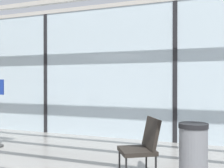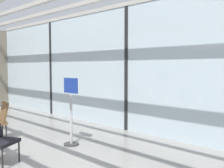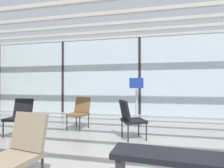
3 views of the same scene
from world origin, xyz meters
TOP-DOWN VIEW (x-y plane):
  - glass_curtain_wall at (0.00, 5.20)m, footprint 14.00×0.08m
  - window_mullion_0 at (-3.50, 5.20)m, footprint 0.10×0.12m
  - window_mullion_1 at (0.00, 5.20)m, footprint 0.10×0.12m
  - info_sign at (-0.02, 3.35)m, footprint 0.44×0.32m

SIDE VIEW (x-z plane):
  - info_sign at x=-0.02m, z-range -0.04..1.40m
  - glass_curtain_wall at x=0.00m, z-range 0.00..3.24m
  - window_mullion_0 at x=-3.50m, z-range 0.00..3.24m
  - window_mullion_1 at x=0.00m, z-range 0.00..3.24m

